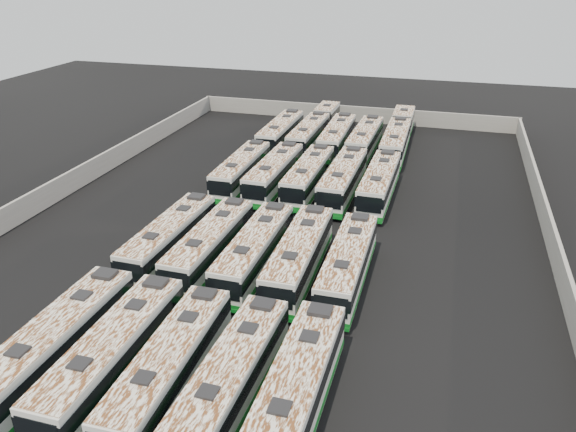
# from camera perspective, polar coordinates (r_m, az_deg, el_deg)

# --- Properties ---
(ground) EXTENTS (140.00, 140.00, 0.00)m
(ground) POSITION_cam_1_polar(r_m,az_deg,el_deg) (49.16, -1.04, -1.16)
(ground) COLOR black
(ground) RESTS_ON ground
(perimeter_wall) EXTENTS (45.20, 73.20, 2.20)m
(perimeter_wall) POSITION_cam_1_polar(r_m,az_deg,el_deg) (48.68, -1.05, 0.00)
(perimeter_wall) COLOR gray
(perimeter_wall) RESTS_ON ground
(bus_front_far_left) EXTENTS (2.66, 12.40, 3.49)m
(bus_front_far_left) POSITION_cam_1_polar(r_m,az_deg,el_deg) (34.90, -22.43, -11.86)
(bus_front_far_left) COLOR silver
(bus_front_far_left) RESTS_ON ground
(bus_front_left) EXTENTS (2.64, 12.33, 3.47)m
(bus_front_left) POSITION_cam_1_polar(r_m,az_deg,el_deg) (33.05, -17.31, -13.27)
(bus_front_left) COLOR silver
(bus_front_left) RESTS_ON ground
(bus_front_center) EXTENTS (2.79, 11.97, 3.36)m
(bus_front_center) POSITION_cam_1_polar(r_m,az_deg,el_deg) (31.55, -11.89, -14.78)
(bus_front_center) COLOR silver
(bus_front_center) RESTS_ON ground
(bus_front_right) EXTENTS (2.80, 11.95, 3.35)m
(bus_front_right) POSITION_cam_1_polar(r_m,az_deg,el_deg) (30.30, -5.84, -16.24)
(bus_front_right) COLOR silver
(bus_front_right) RESTS_ON ground
(bus_front_far_right) EXTENTS (2.62, 12.29, 3.46)m
(bus_front_far_right) POSITION_cam_1_polar(r_m,az_deg,el_deg) (29.38, 0.79, -17.51)
(bus_front_far_right) COLOR silver
(bus_front_far_right) RESTS_ON ground
(bus_midfront_far_left) EXTENTS (2.76, 11.92, 3.35)m
(bus_midfront_far_left) POSITION_cam_1_polar(r_m,az_deg,el_deg) (44.50, -11.93, -2.22)
(bus_midfront_far_left) COLOR silver
(bus_midfront_far_left) RESTS_ON ground
(bus_midfront_left) EXTENTS (2.70, 11.99, 3.37)m
(bus_midfront_left) POSITION_cam_1_polar(r_m,az_deg,el_deg) (42.93, -7.90, -2.93)
(bus_midfront_left) COLOR silver
(bus_midfront_left) RESTS_ON ground
(bus_midfront_center) EXTENTS (2.58, 12.02, 3.39)m
(bus_midfront_center) POSITION_cam_1_polar(r_m,az_deg,el_deg) (41.68, -3.40, -3.60)
(bus_midfront_center) COLOR silver
(bus_midfront_center) RESTS_ON ground
(bus_midfront_right) EXTENTS (2.84, 12.29, 3.45)m
(bus_midfront_right) POSITION_cam_1_polar(r_m,az_deg,el_deg) (40.85, 1.13, -4.14)
(bus_midfront_right) COLOR silver
(bus_midfront_right) RESTS_ON ground
(bus_midfront_far_right) EXTENTS (2.60, 11.91, 3.35)m
(bus_midfront_far_right) POSITION_cam_1_polar(r_m,az_deg,el_deg) (40.14, 6.09, -4.94)
(bus_midfront_far_right) COLOR silver
(bus_midfront_far_right) RESTS_ON ground
(bus_midback_far_left) EXTENTS (2.61, 11.85, 3.33)m
(bus_midback_far_left) POSITION_cam_1_polar(r_m,az_deg,el_deg) (57.72, -4.77, 4.65)
(bus_midback_far_left) COLOR silver
(bus_midback_far_left) RESTS_ON ground
(bus_midback_left) EXTENTS (2.79, 12.17, 3.42)m
(bus_midback_left) POSITION_cam_1_polar(r_m,az_deg,el_deg) (56.61, -1.42, 4.37)
(bus_midback_left) COLOR silver
(bus_midback_left) RESTS_ON ground
(bus_midback_center) EXTENTS (2.63, 12.02, 3.38)m
(bus_midback_center) POSITION_cam_1_polar(r_m,az_deg,el_deg) (55.93, 2.08, 4.08)
(bus_midback_center) COLOR silver
(bus_midback_center) RESTS_ON ground
(bus_midback_right) EXTENTS (2.74, 12.36, 3.48)m
(bus_midback_right) POSITION_cam_1_polar(r_m,az_deg,el_deg) (55.09, 5.59, 3.69)
(bus_midback_right) COLOR silver
(bus_midback_right) RESTS_ON ground
(bus_midback_far_right) EXTENTS (2.73, 12.16, 3.42)m
(bus_midback_far_right) POSITION_cam_1_polar(r_m,az_deg,el_deg) (54.68, 9.25, 3.28)
(bus_midback_far_right) COLOR silver
(bus_midback_far_right) RESTS_ON ground
(bus_back_far_left) EXTENTS (2.61, 12.26, 3.45)m
(bus_back_far_left) POSITION_cam_1_polar(r_m,az_deg,el_deg) (69.89, -0.74, 8.41)
(bus_back_far_left) COLOR silver
(bus_back_far_left) RESTS_ON ground
(bus_back_left) EXTENTS (2.67, 18.53, 3.36)m
(bus_back_left) POSITION_cam_1_polar(r_m,az_deg,el_deg) (72.22, 2.75, 8.88)
(bus_back_left) COLOR silver
(bus_back_left) RESTS_ON ground
(bus_back_center) EXTENTS (2.84, 12.32, 3.46)m
(bus_back_center) POSITION_cam_1_polar(r_m,az_deg,el_deg) (68.32, 4.99, 7.93)
(bus_back_center) COLOR silver
(bus_back_center) RESTS_ON ground
(bus_back_right) EXTENTS (2.75, 12.08, 3.39)m
(bus_back_right) POSITION_cam_1_polar(r_m,az_deg,el_deg) (67.97, 7.81, 7.67)
(bus_back_right) COLOR silver
(bus_back_right) RESTS_ON ground
(bus_back_far_right) EXTENTS (2.77, 18.93, 3.43)m
(bus_back_far_right) POSITION_cam_1_polar(r_m,az_deg,el_deg) (70.62, 11.13, 8.11)
(bus_back_far_right) COLOR silver
(bus_back_far_right) RESTS_ON ground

